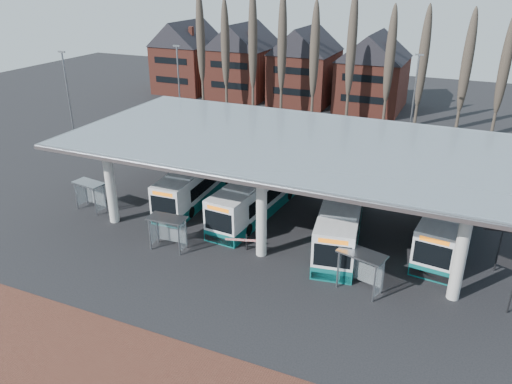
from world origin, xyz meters
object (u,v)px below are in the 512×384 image
at_px(bus_1, 258,194).
at_px(shelter_2, 362,262).
at_px(bus_3, 450,220).
at_px(shelter_1, 168,225).
at_px(bus_0, 199,181).
at_px(shelter_0, 91,189).
at_px(bus_2, 342,216).

xyz_separation_m(bus_1, shelter_2, (9.62, -7.10, 0.33)).
xyz_separation_m(bus_3, shelter_1, (-17.21, -8.78, 0.19)).
distance_m(bus_0, shelter_1, 8.38).
relative_size(bus_0, shelter_0, 4.22).
distance_m(bus_2, shelter_0, 19.41).
bearing_deg(bus_2, shelter_1, -157.37).
height_order(bus_1, shelter_2, bus_1).
bearing_deg(bus_2, shelter_0, -178.37).
relative_size(bus_1, bus_2, 0.96).
distance_m(bus_3, shelter_2, 9.41).
xyz_separation_m(bus_1, bus_2, (6.89, -1.19, 0.05)).
bearing_deg(bus_0, bus_2, -10.92).
bearing_deg(bus_1, shelter_2, -31.96).
relative_size(bus_0, bus_3, 0.95).
bearing_deg(shelter_2, shelter_0, -171.08).
relative_size(bus_0, bus_2, 0.92).
bearing_deg(shelter_0, shelter_1, -9.03).
distance_m(bus_3, shelter_1, 19.32).
bearing_deg(bus_0, bus_1, -8.67).
relative_size(bus_2, shelter_1, 4.62).
height_order(bus_1, bus_3, bus_3).
relative_size(shelter_0, shelter_2, 0.89).
xyz_separation_m(bus_0, bus_1, (5.62, -0.56, 0.05)).
bearing_deg(bus_2, bus_0, 163.00).
xyz_separation_m(bus_1, bus_3, (13.88, 1.29, 0.02)).
bearing_deg(bus_3, bus_0, -171.56).
relative_size(shelter_0, shelter_1, 1.01).
bearing_deg(shelter_2, bus_1, 158.57).
height_order(bus_3, shelter_2, bus_3).
bearing_deg(shelter_1, bus_2, 27.52).
bearing_deg(bus_1, bus_3, 9.78).
relative_size(bus_1, shelter_0, 4.39).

